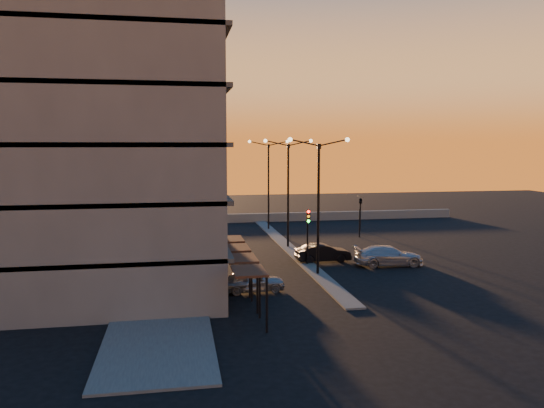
{
  "coord_description": "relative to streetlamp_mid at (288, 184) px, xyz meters",
  "views": [
    {
      "loc": [
        -9.52,
        -34.9,
        8.99
      ],
      "look_at": [
        -1.96,
        7.06,
        4.23
      ],
      "focal_mm": 35.0,
      "sensor_mm": 36.0,
      "label": 1
    }
  ],
  "objects": [
    {
      "name": "sidewalk_west",
      "position": [
        -10.5,
        -6.0,
        -5.53
      ],
      "size": [
        5.0,
        40.0,
        0.12
      ],
      "primitive_type": "cube",
      "color": "#4D4D4A",
      "rests_on": "ground"
    },
    {
      "name": "streetlamp_mid",
      "position": [
        0.0,
        0.0,
        0.0
      ],
      "size": [
        4.32,
        0.32,
        9.51
      ],
      "color": "black",
      "rests_on": "ground"
    },
    {
      "name": "signal_east_b",
      "position": [
        9.5,
        8.0,
        -2.49
      ],
      "size": [
        0.42,
        1.99,
        3.6
      ],
      "color": "black",
      "rests_on": "ground"
    },
    {
      "name": "streetlamp_near",
      "position": [
        0.0,
        -10.0,
        0.0
      ],
      "size": [
        4.32,
        0.32,
        9.51
      ],
      "color": "black",
      "rests_on": "ground"
    },
    {
      "name": "traffic_light_main",
      "position": [
        0.0,
        -7.13,
        -2.7
      ],
      "size": [
        0.28,
        0.44,
        4.25
      ],
      "color": "black",
      "rests_on": "ground"
    },
    {
      "name": "building",
      "position": [
        -14.0,
        -9.97,
        6.32
      ],
      "size": [
        14.35,
        17.08,
        25.0
      ],
      "color": "#635E57",
      "rests_on": "ground"
    },
    {
      "name": "car_sedan",
      "position": [
        1.5,
        -6.01,
        -4.89
      ],
      "size": [
        4.32,
        1.69,
        1.4
      ],
      "primitive_type": "imported",
      "rotation": [
        0.0,
        0.0,
        1.62
      ],
      "color": "black",
      "rests_on": "ground"
    },
    {
      "name": "median",
      "position": [
        0.0,
        0.0,
        -5.53
      ],
      "size": [
        1.2,
        36.0,
        0.12
      ],
      "primitive_type": "cube",
      "color": "#4D4D4A",
      "rests_on": "ground"
    },
    {
      "name": "car_hatchback",
      "position": [
        -5.08,
        -13.34,
        -4.91
      ],
      "size": [
        4.1,
        1.84,
        1.37
      ],
      "primitive_type": "imported",
      "rotation": [
        0.0,
        0.0,
        1.63
      ],
      "color": "#939599",
      "rests_on": "ground"
    },
    {
      "name": "streetlamp_far",
      "position": [
        0.0,
        10.0,
        0.0
      ],
      "size": [
        4.32,
        0.32,
        9.51
      ],
      "color": "black",
      "rests_on": "ground"
    },
    {
      "name": "parapet",
      "position": [
        2.0,
        16.0,
        -5.09
      ],
      "size": [
        44.0,
        0.5,
        1.0
      ],
      "primitive_type": "cube",
      "color": "slate",
      "rests_on": "ground"
    },
    {
      "name": "ground",
      "position": [
        0.0,
        -10.0,
        -5.59
      ],
      "size": [
        120.0,
        120.0,
        0.0
      ],
      "primitive_type": "plane",
      "color": "black",
      "rests_on": "ground"
    },
    {
      "name": "car_wagon",
      "position": [
        6.0,
        -8.09,
        -4.85
      ],
      "size": [
        5.27,
        2.44,
        1.49
      ],
      "primitive_type": "imported",
      "rotation": [
        0.0,
        0.0,
        1.5
      ],
      "color": "#A9ABB1",
      "rests_on": "ground"
    },
    {
      "name": "signal_east_a",
      "position": [
        8.0,
        4.0,
        -3.66
      ],
      "size": [
        0.13,
        0.16,
        3.6
      ],
      "color": "black",
      "rests_on": "ground"
    }
  ]
}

